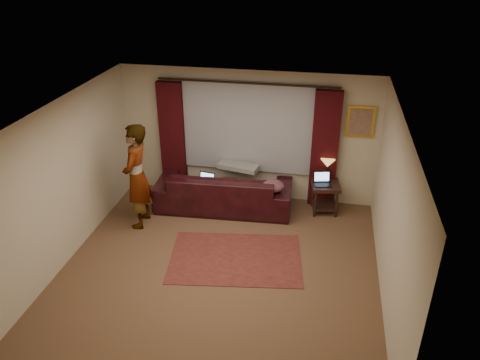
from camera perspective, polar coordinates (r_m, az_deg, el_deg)
name	(u,v)px	position (r m, az deg, el deg)	size (l,w,h in m)	color
floor	(220,268)	(7.68, -2.47, -10.69)	(5.00, 5.00, 0.01)	brown
ceiling	(216,114)	(6.41, -2.94, 7.98)	(5.00, 5.00, 0.02)	silver
wall_back	(248,136)	(9.16, 0.93, 5.39)	(5.00, 0.02, 2.60)	beige
wall_front	(162,316)	(5.02, -9.53, -16.07)	(5.00, 0.02, 2.60)	beige
wall_left	(64,183)	(7.87, -20.69, -0.35)	(0.02, 5.00, 2.60)	beige
wall_right	(392,214)	(6.87, 18.09, -4.02)	(0.02, 5.00, 2.60)	beige
sheer_curtain	(247,127)	(9.04, 0.87, 6.43)	(2.50, 0.05, 1.80)	#9A9AA1
drape_left	(173,138)	(9.47, -8.21, 5.06)	(0.50, 0.14, 2.30)	#36080C
drape_right	(325,150)	(8.99, 10.27, 3.66)	(0.50, 0.14, 2.30)	#36080C
curtain_rod	(247,83)	(8.71, 0.85, 11.73)	(0.04, 0.04, 3.40)	black
picture_frame	(361,122)	(8.88, 14.48, 6.89)	(0.50, 0.04, 0.60)	gold
sofa	(224,183)	(9.02, -2.01, -0.39)	(2.61, 1.13, 1.05)	black
throw_blanket	(238,153)	(9.01, -0.22, 3.28)	(0.79, 0.32, 0.09)	gray
clothing_pile	(270,186)	(8.70, 3.70, -0.73)	(0.53, 0.41, 0.22)	brown
laptop_sofa	(205,180)	(8.90, -4.31, -0.06)	(0.31, 0.33, 0.22)	black
area_rug	(236,258)	(7.87, -0.54, -9.50)	(2.16, 1.44, 0.01)	maroon
end_table	(325,198)	(9.12, 10.28, -2.13)	(0.53, 0.53, 0.61)	black
tiffany_lamp	(327,169)	(9.05, 10.57, 1.28)	(0.27, 0.27, 0.43)	#9E9437
laptop_table	(323,179)	(8.88, 10.08, 0.07)	(0.31, 0.34, 0.23)	black
person	(137,177)	(8.48, -12.46, 0.41)	(0.57, 0.57, 1.95)	gray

